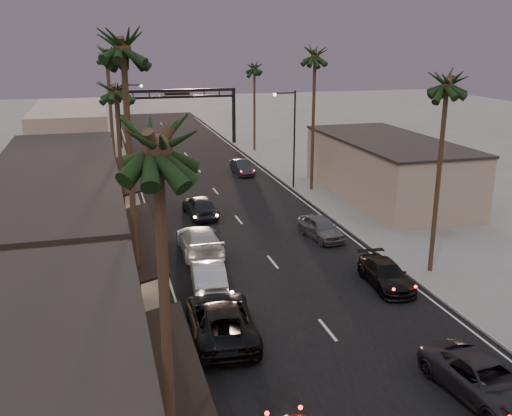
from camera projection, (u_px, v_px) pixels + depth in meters
ground at (230, 209)px, 46.69m from camera, size 200.00×200.00×0.00m
road at (218, 194)px, 51.31m from camera, size 14.00×120.00×0.02m
sidewalk_left at (107, 182)px, 55.35m from camera, size 5.00×92.00×0.12m
sidewalk_right at (292, 170)px, 60.18m from camera, size 5.00×92.00×0.12m
storefront_near at (9, 416)px, 16.72m from camera, size 8.00×12.00×5.50m
storefront_mid at (46, 252)px, 29.66m from camera, size 8.00×14.00×5.50m
storefront_far at (62, 184)px, 44.52m from camera, size 8.00×16.00×5.00m
storefront_dist at (72, 133)px, 65.65m from camera, size 8.00×20.00×6.00m
building_right at (387, 169)px, 49.53m from camera, size 8.00×18.00×5.00m
arch at (177, 103)px, 72.85m from camera, size 15.20×0.40×7.27m
streetlight_right at (292, 132)px, 51.55m from camera, size 2.13×0.30×9.00m
streetlight_left at (127, 119)px, 60.06m from camera, size 2.13×0.30×9.00m
palm_la at (156, 130)px, 12.59m from camera, size 3.20×3.20×13.20m
palm_lb at (122, 39)px, 24.06m from camera, size 3.20×3.20×15.20m
palm_lc at (115, 85)px, 37.83m from camera, size 3.20×3.20×12.20m
palm_ld at (107, 50)px, 54.84m from camera, size 3.20×3.20×14.20m
palm_ra at (448, 76)px, 30.83m from camera, size 3.20×3.20×13.20m
palm_rb at (315, 51)px, 49.04m from camera, size 3.20×3.20×14.20m
palm_rc at (254, 65)px, 68.08m from camera, size 3.20×3.20×12.20m
palm_far at (106, 54)px, 76.46m from camera, size 3.20×3.20×13.20m
oncoming_pickup at (221, 320)px, 26.41m from camera, size 3.48×6.63×1.78m
oncoming_silver at (208, 275)px, 31.62m from camera, size 2.21×5.15×1.65m
oncoming_white at (200, 240)px, 36.81m from camera, size 2.54×6.17×1.78m
oncoming_dgrey at (200, 206)px, 44.53m from camera, size 2.46×5.19×1.72m
curbside_near at (484, 380)px, 21.95m from camera, size 3.17×5.80×1.54m
curbside_black at (386, 274)px, 31.98m from camera, size 2.25×4.94×1.40m
curbside_grey at (321, 228)px, 39.70m from camera, size 2.35×4.67×1.52m
curbside_far at (242, 167)px, 58.55m from camera, size 1.67×4.48×1.46m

